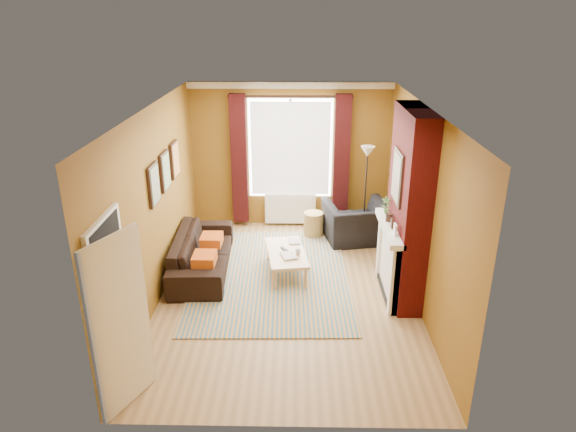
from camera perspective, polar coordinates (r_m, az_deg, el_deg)
The scene contains 12 objects.
ground at distance 7.95m, azimuth -0.03°, elevation -8.40°, with size 5.50×5.50×0.00m, color olive.
room_walls at distance 7.62m, azimuth 4.80°, elevation 1.68°, with size 3.82×5.54×2.83m.
striped_rug at distance 8.38m, azimuth -1.93°, elevation -6.64°, with size 2.57×3.51×0.02m.
sofa at distance 8.56m, azimuth -9.52°, elevation -3.99°, with size 2.17×0.85×0.63m, color black.
armchair at distance 9.55m, azimuth 7.65°, elevation -0.72°, with size 1.14×0.99×0.74m, color black.
coffee_table at distance 8.31m, azimuth -0.20°, elevation -4.22°, with size 0.76×1.25×0.39m.
wicker_stool at distance 9.76m, azimuth 2.86°, elevation -0.91°, with size 0.48×0.48×0.46m.
floor_lamp at distance 9.45m, azimuth 8.75°, elevation 5.49°, with size 0.34×0.34×1.75m.
book_a at distance 8.09m, azimuth -0.69°, elevation -4.53°, with size 0.22×0.30×0.03m, color #999999.
book_b at distance 8.63m, azimuth 0.07°, elevation -2.80°, with size 0.19×0.26×0.02m, color #999999.
mug at distance 8.18m, azimuth 1.11°, elevation -4.02°, with size 0.09×0.09×0.08m, color #999999.
tv_remote at distance 8.35m, azimuth -0.43°, elevation -3.68°, with size 0.13×0.17×0.02m.
Camera 1 is at (0.13, -6.87, 4.00)m, focal length 32.00 mm.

